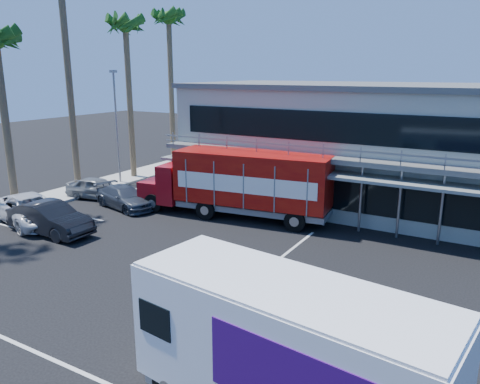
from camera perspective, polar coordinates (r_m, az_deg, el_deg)
The scene contains 12 objects.
ground at distance 18.67m, azimuth -6.23°, elevation -11.03°, with size 120.00×120.00×0.00m, color black.
building at distance 29.63m, azimuth 15.90°, elevation 5.50°, with size 22.40×12.00×7.30m.
curb_strip at distance 32.76m, azimuth -21.44°, elevation -0.52°, with size 3.00×32.00×0.16m, color #A5A399.
palm_e at distance 36.38m, azimuth -13.75°, elevation 18.17°, with size 2.80×2.80×12.25m.
palm_f at distance 40.87m, azimuth -8.66°, elevation 19.23°, with size 2.80×2.80×13.25m.
light_pole_far at distance 34.68m, azimuth -14.82°, elevation 8.24°, with size 0.50×0.25×8.09m.
red_truck at distance 25.99m, azimuth 0.01°, elevation 1.27°, with size 11.36×3.94×3.75m.
white_van at distance 11.13m, azimuth 5.52°, elevation -19.00°, with size 7.59×3.45×3.58m.
parked_car_b at distance 25.54m, azimuth -22.15°, elevation -3.01°, with size 1.70×4.87×1.60m, color black.
parked_car_c at distance 27.63m, azimuth -24.12°, elevation -1.99°, with size 2.57×5.57×1.55m, color silver.
parked_car_d at distance 28.98m, azimuth -13.87°, elevation -0.63°, with size 1.84×4.51×1.31m, color #333A44.
parked_car_e at distance 31.51m, azimuth -17.00°, elevation 0.45°, with size 1.66×4.12×1.40m, color slate.
Camera 1 is at (10.10, -13.50, 8.04)m, focal length 35.00 mm.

